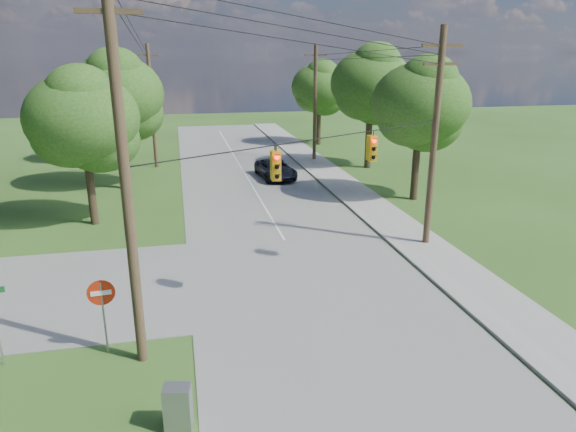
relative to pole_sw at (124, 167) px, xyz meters
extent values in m
plane|color=#2D4F1A|center=(4.60, -0.40, -6.23)|extent=(140.00, 140.00, 0.00)
cube|color=gray|center=(6.60, 4.60, -6.21)|extent=(10.00, 100.00, 0.03)
cube|color=#A6A39C|center=(13.30, 4.60, -6.17)|extent=(2.60, 100.00, 0.12)
cylinder|color=brown|center=(0.00, 0.00, -0.23)|extent=(0.32, 0.32, 12.00)
cube|color=brown|center=(0.00, 0.00, 4.07)|extent=(1.70, 0.12, 0.14)
cylinder|color=brown|center=(13.50, 7.60, -0.98)|extent=(0.32, 0.32, 10.50)
cube|color=brown|center=(13.50, 7.60, 3.37)|extent=(2.00, 0.12, 0.14)
cube|color=brown|center=(13.50, 7.60, 2.57)|extent=(1.70, 0.12, 0.14)
cylinder|color=brown|center=(13.50, 29.60, -1.23)|extent=(0.32, 0.32, 10.00)
cube|color=brown|center=(13.50, 29.60, 2.87)|extent=(2.00, 0.12, 0.14)
cylinder|color=brown|center=(-0.40, 29.60, -1.23)|extent=(0.32, 0.32, 10.00)
cube|color=brown|center=(-0.40, 29.60, 2.87)|extent=(2.00, 0.12, 0.14)
cylinder|color=black|center=(6.75, 3.80, 4.12)|extent=(13.52, 7.63, 1.53)
cylinder|color=black|center=(6.75, 3.80, 3.72)|extent=(13.52, 7.63, 1.53)
cylinder|color=black|center=(6.75, 3.80, 3.32)|extent=(13.52, 7.63, 1.53)
cylinder|color=black|center=(13.50, 18.60, 3.12)|extent=(0.03, 22.00, 0.53)
cylinder|color=black|center=(-0.20, 14.80, 3.87)|extent=(0.43, 29.60, 2.03)
cylinder|color=black|center=(13.50, 18.60, 2.72)|extent=(0.03, 22.00, 0.53)
cylinder|color=black|center=(-0.20, 14.80, 3.47)|extent=(0.43, 29.60, 2.03)
cylinder|color=black|center=(6.75, 3.80, -0.03)|extent=(13.52, 7.63, 0.04)
cube|color=#D4990C|center=(4.86, 2.62, -0.75)|extent=(0.32, 0.22, 1.05)
sphere|color=#FF0C05|center=(4.86, 2.48, -0.40)|extent=(0.17, 0.17, 0.17)
cube|color=#D4990C|center=(4.86, 2.86, -0.75)|extent=(0.32, 0.22, 1.05)
sphere|color=#FF0C05|center=(4.86, 3.00, -0.40)|extent=(0.17, 0.17, 0.17)
cube|color=#D4990C|center=(9.45, 5.20, -0.75)|extent=(0.32, 0.22, 1.05)
sphere|color=#FF0C05|center=(9.45, 5.06, -0.40)|extent=(0.17, 0.17, 0.17)
cube|color=#D4990C|center=(9.45, 5.44, -0.75)|extent=(0.32, 0.22, 1.05)
sphere|color=#FF0C05|center=(9.45, 5.58, -0.40)|extent=(0.17, 0.17, 0.17)
cylinder|color=#433121|center=(-3.40, 14.60, -4.65)|extent=(0.45, 0.45, 3.15)
ellipsoid|color=#244815|center=(-3.40, 14.60, -0.29)|extent=(6.00, 6.00, 4.92)
cylinder|color=#433121|center=(-2.40, 22.60, -4.48)|extent=(0.50, 0.50, 3.50)
ellipsoid|color=#244815|center=(-2.40, 22.60, 0.37)|extent=(6.40, 6.40, 5.25)
cylinder|color=#433121|center=(-4.40, 32.60, -4.57)|extent=(0.48, 0.47, 3.32)
ellipsoid|color=#244815|center=(-4.40, 32.60, 0.04)|extent=(6.00, 6.00, 4.92)
cylinder|color=#433121|center=(16.60, 15.60, -4.57)|extent=(0.48, 0.48, 3.32)
ellipsoid|color=#244815|center=(16.60, 15.60, 0.04)|extent=(6.20, 6.20, 5.08)
cylinder|color=#433121|center=(17.10, 25.60, -4.39)|extent=(0.52, 0.52, 3.67)
ellipsoid|color=#244815|center=(17.10, 25.60, 0.70)|extent=(6.60, 6.60, 5.41)
cylinder|color=#433121|center=(16.10, 37.60, -4.65)|extent=(0.45, 0.45, 3.15)
ellipsoid|color=#244815|center=(16.10, 37.60, -0.29)|extent=(5.80, 5.80, 4.76)
imported|color=black|center=(8.74, 23.29, -5.49)|extent=(2.83, 5.29, 1.41)
cube|color=gray|center=(1.10, -3.45, -5.61)|extent=(0.76, 0.61, 1.24)
cylinder|color=gray|center=(-1.12, 0.60, -4.99)|extent=(0.07, 0.07, 2.48)
cylinder|color=red|center=(-1.12, 0.60, -4.08)|extent=(0.86, 0.11, 0.86)
cube|color=white|center=(-1.12, 0.57, -4.08)|extent=(0.62, 0.09, 0.15)
camera|label=1|loc=(1.55, -14.80, 3.05)|focal=32.00mm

